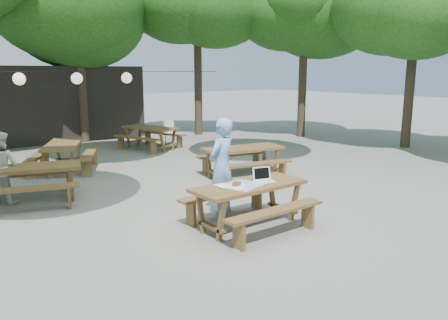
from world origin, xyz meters
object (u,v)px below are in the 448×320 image
at_px(woman, 221,166).
at_px(plastic_chair, 173,138).
at_px(picnic_table_nw, 29,184).
at_px(main_picnic_table, 249,205).
at_px(second_person, 1,167).

bearing_deg(woman, plastic_chair, -134.52).
bearing_deg(picnic_table_nw, main_picnic_table, -38.08).
xyz_separation_m(woman, second_person, (-3.10, 3.20, -0.16)).
height_order(woman, plastic_chair, woman).
bearing_deg(main_picnic_table, picnic_table_nw, 124.82).
xyz_separation_m(main_picnic_table, plastic_chair, (3.29, 8.07, -0.13)).
distance_m(main_picnic_table, plastic_chair, 8.71).
relative_size(main_picnic_table, second_person, 1.37).
bearing_deg(plastic_chair, picnic_table_nw, -155.35).
xyz_separation_m(main_picnic_table, woman, (0.07, 0.87, 0.51)).
relative_size(main_picnic_table, picnic_table_nw, 0.88).
xyz_separation_m(woman, plastic_chair, (3.22, 7.19, -0.64)).
xyz_separation_m(main_picnic_table, picnic_table_nw, (-2.61, 3.75, 0.00)).
xyz_separation_m(picnic_table_nw, second_person, (-0.42, 0.32, 0.34)).
bearing_deg(picnic_table_nw, woman, -29.94).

